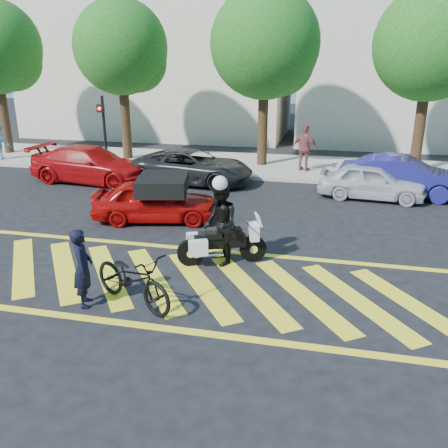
% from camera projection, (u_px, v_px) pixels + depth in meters
% --- Properties ---
extents(ground, '(90.00, 90.00, 0.00)m').
position_uv_depth(ground, '(179.00, 282.00, 10.45)').
color(ground, black).
rests_on(ground, ground).
extents(sidewalk, '(60.00, 5.00, 0.15)m').
position_uv_depth(sidewalk, '(262.00, 166.00, 21.47)').
color(sidewalk, '#9E998E').
rests_on(sidewalk, ground).
extents(crosswalk, '(12.33, 4.00, 0.01)m').
position_uv_depth(crosswalk, '(178.00, 281.00, 10.46)').
color(crosswalk, yellow).
rests_on(crosswalk, ground).
extents(building_left, '(16.00, 8.00, 10.00)m').
position_uv_depth(building_left, '(160.00, 53.00, 29.83)').
color(building_left, beige).
rests_on(building_left, ground).
extents(tree_left, '(4.20, 4.20, 7.26)m').
position_uv_depth(tree_left, '(124.00, 51.00, 21.26)').
color(tree_left, black).
rests_on(tree_left, ground).
extents(tree_center, '(4.60, 4.60, 7.56)m').
position_uv_depth(tree_center, '(268.00, 48.00, 19.85)').
color(tree_center, black).
rests_on(tree_center, ground).
extents(tree_right, '(4.40, 4.40, 7.41)m').
position_uv_depth(tree_right, '(433.00, 48.00, 18.49)').
color(tree_right, black).
rests_on(tree_right, ground).
extents(signal_pole, '(0.28, 0.43, 3.20)m').
position_uv_depth(signal_pole, '(104.00, 127.00, 20.16)').
color(signal_pole, black).
rests_on(signal_pole, ground).
extents(officer_bike, '(0.59, 0.69, 1.60)m').
position_uv_depth(officer_bike, '(83.00, 268.00, 9.22)').
color(officer_bike, black).
rests_on(officer_bike, ground).
extents(bicycle, '(2.25, 1.65, 1.13)m').
position_uv_depth(bicycle, '(132.00, 279.00, 9.31)').
color(bicycle, black).
rests_on(bicycle, ground).
extents(police_motorcycle, '(2.04, 1.16, 0.95)m').
position_uv_depth(police_motorcycle, '(221.00, 243.00, 11.23)').
color(police_motorcycle, black).
rests_on(police_motorcycle, ground).
extents(officer_moto, '(1.07, 1.18, 1.98)m').
position_uv_depth(officer_moto, '(220.00, 224.00, 11.10)').
color(officer_moto, black).
rests_on(officer_moto, ground).
extents(red_convertible, '(3.93, 2.25, 1.26)m').
position_uv_depth(red_convertible, '(155.00, 201.00, 14.21)').
color(red_convertible, '#9F0807').
rests_on(red_convertible, ground).
extents(parked_left, '(5.01, 2.36, 1.41)m').
position_uv_depth(parked_left, '(91.00, 164.00, 18.72)').
color(parked_left, '#A60A0C').
rests_on(parked_left, ground).
extents(parked_mid_left, '(4.94, 2.60, 1.33)m').
position_uv_depth(parked_mid_left, '(192.00, 167.00, 18.55)').
color(parked_mid_left, black).
rests_on(parked_mid_left, ground).
extents(parked_mid_right, '(3.78, 1.83, 1.24)m').
position_uv_depth(parked_mid_right, '(372.00, 181.00, 16.47)').
color(parked_mid_right, '#B9B8BD').
rests_on(parked_mid_right, ground).
extents(parked_right, '(4.48, 2.06, 1.42)m').
position_uv_depth(parked_right, '(402.00, 177.00, 16.77)').
color(parked_right, navy).
rests_on(parked_right, ground).
extents(pedestrian_right, '(1.22, 0.80, 1.93)m').
position_uv_depth(pedestrian_right, '(305.00, 148.00, 19.88)').
color(pedestrian_right, '#974744').
rests_on(pedestrian_right, sidewalk).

